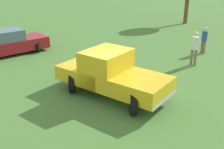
% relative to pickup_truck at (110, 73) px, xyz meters
% --- Properties ---
extents(ground_plane, '(80.00, 80.00, 0.00)m').
position_rel_pickup_truck_xyz_m(ground_plane, '(-0.57, 0.15, -0.96)').
color(ground_plane, '#477533').
extents(pickup_truck, '(4.44, 4.72, 1.84)m').
position_rel_pickup_truck_xyz_m(pickup_truck, '(0.00, 0.00, 0.00)').
color(pickup_truck, black).
rests_on(pickup_truck, ground_plane).
extents(sedan_near, '(3.98, 4.56, 1.47)m').
position_rel_pickup_truck_xyz_m(sedan_near, '(-5.99, -5.65, -0.28)').
color(sedan_near, black).
rests_on(sedan_near, ground_plane).
extents(person_bystander, '(0.40, 0.40, 1.61)m').
position_rel_pickup_truck_xyz_m(person_bystander, '(-5.21, 6.02, -0.06)').
color(person_bystander, '#7A6B51').
rests_on(person_bystander, ground_plane).
extents(person_visitor, '(0.44, 0.44, 1.82)m').
position_rel_pickup_truck_xyz_m(person_visitor, '(-3.15, 4.64, 0.08)').
color(person_visitor, '#7A6B51').
rests_on(person_visitor, ground_plane).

